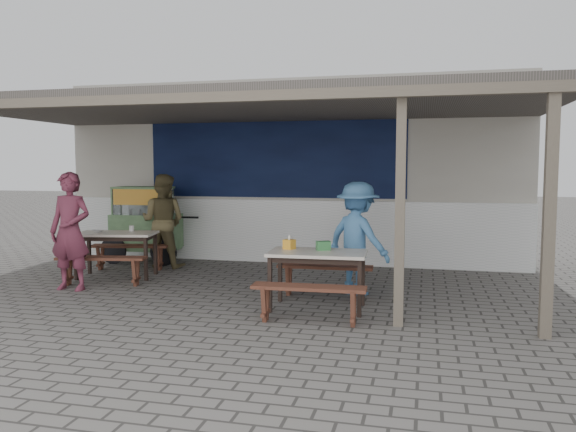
# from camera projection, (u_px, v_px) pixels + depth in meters

# --- Properties ---
(ground) EXTENTS (60.00, 60.00, 0.00)m
(ground) POSITION_uv_depth(u_px,v_px,m) (232.00, 297.00, 7.92)
(ground) COLOR #605C57
(ground) RESTS_ON ground
(back_wall) EXTENTS (9.00, 1.28, 3.50)m
(back_wall) POSITION_uv_depth(u_px,v_px,m) (291.00, 172.00, 11.23)
(back_wall) COLOR beige
(back_wall) RESTS_ON ground
(warung_roof) EXTENTS (9.00, 4.21, 2.81)m
(warung_roof) POSITION_uv_depth(u_px,v_px,m) (251.00, 109.00, 8.55)
(warung_roof) COLOR #534C47
(warung_roof) RESTS_ON ground
(table_left) EXTENTS (1.37, 0.90, 0.75)m
(table_left) POSITION_uv_depth(u_px,v_px,m) (116.00, 237.00, 9.28)
(table_left) COLOR silver
(table_left) RESTS_ON ground
(bench_left_street) EXTENTS (1.40, 0.54, 0.45)m
(bench_left_street) POSITION_uv_depth(u_px,v_px,m) (102.00, 264.00, 8.65)
(bench_left_street) COLOR brown
(bench_left_street) RESTS_ON ground
(bench_left_wall) EXTENTS (1.40, 0.54, 0.45)m
(bench_left_wall) POSITION_uv_depth(u_px,v_px,m) (130.00, 251.00, 9.97)
(bench_left_wall) COLOR brown
(bench_left_wall) RESTS_ON ground
(table_right) EXTENTS (1.27, 0.77, 0.75)m
(table_right) POSITION_uv_depth(u_px,v_px,m) (318.00, 258.00, 7.19)
(table_right) COLOR silver
(table_right) RESTS_ON ground
(bench_right_street) EXTENTS (1.35, 0.33, 0.45)m
(bench_right_street) POSITION_uv_depth(u_px,v_px,m) (309.00, 296.00, 6.54)
(bench_right_street) COLOR brown
(bench_right_street) RESTS_ON ground
(bench_right_wall) EXTENTS (1.35, 0.33, 0.45)m
(bench_right_wall) POSITION_uv_depth(u_px,v_px,m) (325.00, 273.00, 7.91)
(bench_right_wall) COLOR brown
(bench_right_wall) RESTS_ON ground
(vendor_cart) EXTENTS (1.82, 0.74, 1.45)m
(vendor_cart) POSITION_uv_depth(u_px,v_px,m) (145.00, 221.00, 10.78)
(vendor_cart) COLOR #6E9865
(vendor_cart) RESTS_ON ground
(patron_street_side) EXTENTS (0.65, 0.43, 1.76)m
(patron_street_side) POSITION_uv_depth(u_px,v_px,m) (70.00, 231.00, 8.31)
(patron_street_side) COLOR brown
(patron_street_side) RESTS_ON ground
(patron_wall_side) EXTENTS (0.83, 0.65, 1.70)m
(patron_wall_side) POSITION_uv_depth(u_px,v_px,m) (163.00, 221.00, 10.19)
(patron_wall_side) COLOR brown
(patron_wall_side) RESTS_ON ground
(patron_right_table) EXTENTS (1.21, 1.07, 1.62)m
(patron_right_table) POSITION_uv_depth(u_px,v_px,m) (358.00, 238.00, 8.02)
(patron_right_table) COLOR #4980B6
(patron_right_table) RESTS_ON ground
(tissue_box) EXTENTS (0.17, 0.17, 0.13)m
(tissue_box) POSITION_uv_depth(u_px,v_px,m) (289.00, 244.00, 7.39)
(tissue_box) COLOR gold
(tissue_box) RESTS_ON table_right
(donation_box) EXTENTS (0.21, 0.18, 0.12)m
(donation_box) POSITION_uv_depth(u_px,v_px,m) (323.00, 246.00, 7.30)
(donation_box) COLOR #35783F
(donation_box) RESTS_ON table_right
(condiment_jar) EXTENTS (0.08, 0.08, 0.09)m
(condiment_jar) POSITION_uv_depth(u_px,v_px,m) (132.00, 228.00, 9.49)
(condiment_jar) COLOR silver
(condiment_jar) RESTS_ON table_left
(condiment_bowl) EXTENTS (0.20, 0.20, 0.04)m
(condiment_bowl) POSITION_uv_depth(u_px,v_px,m) (98.00, 231.00, 9.27)
(condiment_bowl) COLOR white
(condiment_bowl) RESTS_ON table_left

